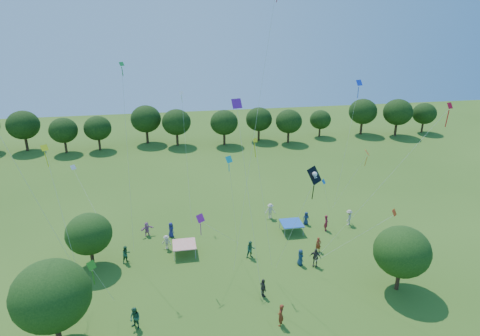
% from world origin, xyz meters
% --- Properties ---
extents(near_tree_west, '(5.37, 5.37, 6.58)m').
position_xyz_m(near_tree_west, '(-13.69, 10.00, 4.15)').
color(near_tree_west, '#422B19').
rests_on(near_tree_west, ground).
extents(near_tree_north, '(4.13, 4.13, 5.21)m').
position_xyz_m(near_tree_north, '(-12.78, 19.76, 3.35)').
color(near_tree_north, '#422B19').
rests_on(near_tree_north, ground).
extents(near_tree_east, '(4.63, 4.63, 5.74)m').
position_xyz_m(near_tree_east, '(13.10, 11.73, 3.65)').
color(near_tree_east, '#422B19').
rests_on(near_tree_east, ground).
extents(treeline, '(88.01, 8.77, 6.77)m').
position_xyz_m(treeline, '(-1.73, 55.43, 4.09)').
color(treeline, '#422B19').
rests_on(treeline, ground).
extents(tent_red_stripe, '(2.20, 2.20, 1.10)m').
position_xyz_m(tent_red_stripe, '(-4.35, 20.33, 1.04)').
color(tent_red_stripe, red).
rests_on(tent_red_stripe, ground).
extents(tent_blue, '(2.20, 2.20, 1.10)m').
position_xyz_m(tent_blue, '(7.04, 22.69, 1.04)').
color(tent_blue, '#1A50AC').
rests_on(tent_blue, ground).
extents(crowd_person_0, '(0.76, 0.45, 1.49)m').
position_xyz_m(crowd_person_0, '(9.09, 24.05, 0.74)').
color(crowd_person_0, navy).
rests_on(crowd_person_0, ground).
extents(crowd_person_1, '(0.63, 0.77, 1.78)m').
position_xyz_m(crowd_person_1, '(10.77, 22.38, 0.89)').
color(crowd_person_1, maroon).
rests_on(crowd_person_1, ground).
extents(crowd_person_2, '(0.91, 0.55, 1.75)m').
position_xyz_m(crowd_person_2, '(1.83, 18.60, 0.88)').
color(crowd_person_2, '#2A6241').
rests_on(crowd_person_2, ground).
extents(crowd_person_3, '(1.20, 0.61, 1.79)m').
position_xyz_m(crowd_person_3, '(5.58, 26.15, 0.89)').
color(crowd_person_3, beige).
rests_on(crowd_person_3, ground).
extents(crowd_person_4, '(1.16, 0.98, 1.82)m').
position_xyz_m(crowd_person_4, '(7.40, 16.22, 0.91)').
color(crowd_person_4, '#3D3731').
rests_on(crowd_person_4, ground).
extents(crowd_person_5, '(1.65, 1.37, 1.72)m').
position_xyz_m(crowd_person_5, '(-14.05, 12.76, 0.86)').
color(crowd_person_5, '#9E5C81').
rests_on(crowd_person_5, ground).
extents(crowd_person_6, '(0.79, 0.90, 1.61)m').
position_xyz_m(crowd_person_6, '(-5.54, 23.89, 0.81)').
color(crowd_person_6, navy).
rests_on(crowd_person_6, ground).
extents(crowd_person_7, '(0.72, 0.81, 1.83)m').
position_xyz_m(crowd_person_7, '(2.24, 9.17, 0.91)').
color(crowd_person_7, maroon).
rests_on(crowd_person_7, ground).
extents(crowd_person_8, '(0.98, 0.94, 1.79)m').
position_xyz_m(crowd_person_8, '(-8.45, 10.70, 0.89)').
color(crowd_person_8, '#24553A').
rests_on(crowd_person_8, ground).
extents(crowd_person_9, '(1.14, 1.22, 1.77)m').
position_xyz_m(crowd_person_9, '(13.67, 23.17, 0.89)').
color(crowd_person_9, '#B1A68E').
rests_on(crowd_person_9, ground).
extents(crowd_person_10, '(0.65, 1.05, 1.66)m').
position_xyz_m(crowd_person_10, '(1.70, 12.70, 0.83)').
color(crowd_person_10, '#3B352F').
rests_on(crowd_person_10, ground).
extents(crowd_person_11, '(1.50, 1.03, 1.52)m').
position_xyz_m(crowd_person_11, '(-8.00, 24.57, 0.76)').
color(crowd_person_11, '#AC6495').
rests_on(crowd_person_11, ground).
extents(crowd_person_12, '(0.57, 0.85, 1.59)m').
position_xyz_m(crowd_person_12, '(6.11, 16.62, 0.80)').
color(crowd_person_12, '#1A334D').
rests_on(crowd_person_12, ground).
extents(crowd_person_13, '(0.57, 0.37, 1.51)m').
position_xyz_m(crowd_person_13, '(8.53, 18.52, 0.76)').
color(crowd_person_13, maroon).
rests_on(crowd_person_13, ground).
extents(crowd_person_14, '(0.94, 0.89, 1.71)m').
position_xyz_m(crowd_person_14, '(-9.74, 19.80, 0.86)').
color(crowd_person_14, '#275B36').
rests_on(crowd_person_14, ground).
extents(crowd_person_15, '(1.07, 0.84, 1.50)m').
position_xyz_m(crowd_person_15, '(-6.02, 21.54, 0.75)').
color(crowd_person_15, beige).
rests_on(crowd_person_15, ground).
extents(pirate_kite, '(2.12, 4.58, 10.58)m').
position_xyz_m(pirate_kite, '(4.70, 10.73, 11.23)').
color(pirate_kite, black).
extents(red_high_kite, '(3.64, 0.69, 25.10)m').
position_xyz_m(red_high_kite, '(2.36, 15.05, 20.89)').
color(red_high_kite, red).
extents(small_kite_0, '(2.04, 3.81, 7.91)m').
position_xyz_m(small_kite_0, '(13.84, 21.73, 7.99)').
color(small_kite_0, '#EF4B0E').
extents(small_kite_1, '(6.99, 0.99, 4.91)m').
position_xyz_m(small_kite_1, '(12.49, 14.32, 5.26)').
color(small_kite_1, '#FF3B0D').
extents(small_kite_2, '(2.11, 2.98, 11.60)m').
position_xyz_m(small_kite_2, '(-13.92, 15.70, 10.36)').
color(small_kite_2, yellow).
extents(small_kite_3, '(0.66, 1.06, 16.97)m').
position_xyz_m(small_kite_3, '(-8.69, 20.14, 12.97)').
color(small_kite_3, '#167D30').
extents(small_kite_4, '(1.67, 1.62, 4.22)m').
position_xyz_m(small_kite_4, '(10.66, 23.43, 4.84)').
color(small_kite_4, blue).
extents(small_kite_5, '(4.24, 4.34, 5.39)m').
position_xyz_m(small_kite_5, '(-2.70, 15.56, 5.78)').
color(small_kite_5, '#9E1A87').
extents(small_kite_6, '(3.90, 5.89, 5.81)m').
position_xyz_m(small_kite_6, '(-14.48, 26.83, 5.90)').
color(small_kite_6, silver).
extents(small_kite_7, '(1.35, 2.38, 9.56)m').
position_xyz_m(small_kite_7, '(-0.23, 17.43, 9.17)').
color(small_kite_7, '#0A97A2').
extents(small_kite_8, '(6.33, 6.48, 15.29)m').
position_xyz_m(small_kite_8, '(11.47, 10.62, 12.29)').
color(small_kite_8, red).
extents(small_kite_9, '(3.59, 3.28, 15.46)m').
position_xyz_m(small_kite_9, '(-14.51, 11.68, 12.10)').
color(small_kite_9, orange).
extents(small_kite_10, '(1.52, 1.61, 11.17)m').
position_xyz_m(small_kite_10, '(2.01, 16.23, 9.48)').
color(small_kite_10, '#CBCC12').
extents(small_kite_11, '(1.00, 3.21, 5.41)m').
position_xyz_m(small_kite_11, '(-10.68, 9.89, 5.80)').
color(small_kite_11, '#287D16').
extents(small_kite_12, '(1.83, 0.53, 14.06)m').
position_xyz_m(small_kite_12, '(14.27, 25.68, 12.79)').
color(small_kite_12, blue).
extents(small_kite_13, '(2.17, 1.23, 15.49)m').
position_xyz_m(small_kite_13, '(-0.32, 11.41, 13.79)').
color(small_kite_13, '#741894').
extents(small_kite_14, '(0.40, 5.59, 12.76)m').
position_xyz_m(small_kite_14, '(-3.51, 28.11, 10.33)').
color(small_kite_14, white).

